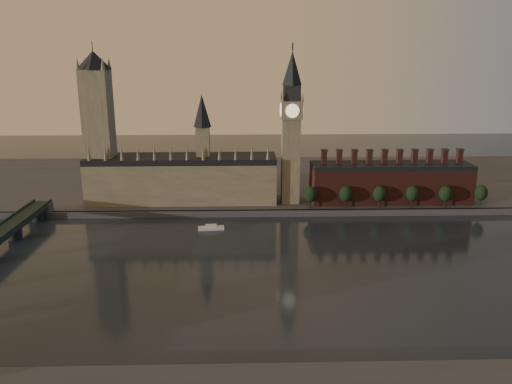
{
  "coord_description": "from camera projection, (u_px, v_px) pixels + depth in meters",
  "views": [
    {
      "loc": [
        -22.78,
        -224.5,
        102.15
      ],
      "look_at": [
        -15.19,
        55.0,
        26.18
      ],
      "focal_mm": 35.0,
      "sensor_mm": 36.0,
      "label": 1
    }
  ],
  "objects": [
    {
      "name": "ground",
      "position": [
        290.0,
        273.0,
        243.94
      ],
      "size": [
        900.0,
        900.0,
        0.0
      ],
      "primitive_type": "plane",
      "color": "black",
      "rests_on": "ground"
    },
    {
      "name": "north_bank",
      "position": [
        270.0,
        181.0,
        415.17
      ],
      "size": [
        900.0,
        182.0,
        4.0
      ],
      "color": "#45464A",
      "rests_on": "ground"
    },
    {
      "name": "palace_of_westminster",
      "position": [
        183.0,
        176.0,
        347.44
      ],
      "size": [
        130.0,
        30.3,
        74.0
      ],
      "color": "gray",
      "rests_on": "north_bank"
    },
    {
      "name": "victoria_tower",
      "position": [
        98.0,
        123.0,
        336.24
      ],
      "size": [
        24.0,
        24.0,
        108.0
      ],
      "color": "gray",
      "rests_on": "north_bank"
    },
    {
      "name": "big_ben",
      "position": [
        291.0,
        126.0,
        335.42
      ],
      "size": [
        15.0,
        15.0,
        107.0
      ],
      "color": "gray",
      "rests_on": "north_bank"
    },
    {
      "name": "chimney_block",
      "position": [
        390.0,
        182.0,
        347.48
      ],
      "size": [
        110.0,
        25.0,
        37.0
      ],
      "color": "#53231F",
      "rests_on": "north_bank"
    },
    {
      "name": "embankment_tree_0",
      "position": [
        311.0,
        194.0,
        332.11
      ],
      "size": [
        8.6,
        8.6,
        14.88
      ],
      "color": "black",
      "rests_on": "north_bank"
    },
    {
      "name": "embankment_tree_1",
      "position": [
        346.0,
        194.0,
        333.18
      ],
      "size": [
        8.6,
        8.6,
        14.88
      ],
      "color": "black",
      "rests_on": "north_bank"
    },
    {
      "name": "embankment_tree_2",
      "position": [
        379.0,
        194.0,
        333.98
      ],
      "size": [
        8.6,
        8.6,
        14.88
      ],
      "color": "black",
      "rests_on": "north_bank"
    },
    {
      "name": "embankment_tree_3",
      "position": [
        412.0,
        193.0,
        334.65
      ],
      "size": [
        8.6,
        8.6,
        14.88
      ],
      "color": "black",
      "rests_on": "north_bank"
    },
    {
      "name": "embankment_tree_4",
      "position": [
        445.0,
        194.0,
        334.22
      ],
      "size": [
        8.6,
        8.6,
        14.88
      ],
      "color": "black",
      "rests_on": "north_bank"
    },
    {
      "name": "embankment_tree_5",
      "position": [
        481.0,
        193.0,
        336.03
      ],
      "size": [
        8.6,
        8.6,
        14.88
      ],
      "color": "black",
      "rests_on": "north_bank"
    },
    {
      "name": "river_boat",
      "position": [
        211.0,
        228.0,
        304.66
      ],
      "size": [
        16.1,
        5.83,
        3.15
      ],
      "rotation": [
        0.0,
        0.0,
        0.09
      ],
      "color": "silver",
      "rests_on": "ground"
    }
  ]
}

